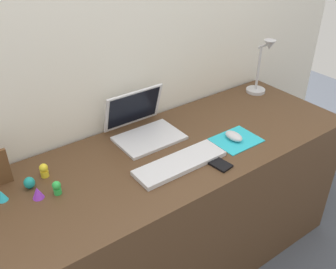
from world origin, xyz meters
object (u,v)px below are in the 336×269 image
at_px(toy_figurine_teal, 29,183).
at_px(toy_figurine_cyan, 2,195).
at_px(desk_lamp, 262,68).
at_px(toy_figurine_yellow, 44,170).
at_px(toy_figurine_green, 57,187).
at_px(toy_figurine_purple, 38,193).
at_px(cell_phone, 217,163).
at_px(laptop, 142,124).
at_px(keyboard, 180,163).
at_px(mouse, 234,136).

xyz_separation_m(toy_figurine_teal, toy_figurine_cyan, (-0.11, -0.01, -0.00)).
xyz_separation_m(desk_lamp, toy_figurine_yellow, (-1.29, -0.03, -0.12)).
bearing_deg(toy_figurine_green, toy_figurine_cyan, 154.59).
height_order(desk_lamp, toy_figurine_purple, desk_lamp).
bearing_deg(toy_figurine_teal, cell_phone, -24.06).
bearing_deg(toy_figurine_purple, laptop, 15.32).
relative_size(toy_figurine_purple, toy_figurine_green, 0.86).
height_order(laptop, toy_figurine_green, laptop).
bearing_deg(toy_figurine_cyan, toy_figurine_teal, 5.68).
distance_m(toy_figurine_cyan, toy_figurine_green, 0.20).
height_order(cell_phone, toy_figurine_purple, toy_figurine_purple).
xyz_separation_m(keyboard, toy_figurine_cyan, (-0.67, 0.22, 0.01)).
height_order(keyboard, desk_lamp, desk_lamp).
relative_size(keyboard, toy_figurine_yellow, 6.91).
xyz_separation_m(toy_figurine_purple, toy_figurine_teal, (-0.01, 0.08, -0.00)).
bearing_deg(keyboard, toy_figurine_green, 165.12).
xyz_separation_m(mouse, toy_figurine_yellow, (-0.81, 0.25, 0.01)).
xyz_separation_m(laptop, toy_figurine_cyan, (-0.68, -0.09, -0.03)).
distance_m(keyboard, toy_figurine_cyan, 0.70).
bearing_deg(cell_phone, laptop, 100.61).
distance_m(laptop, keyboard, 0.31).
relative_size(toy_figurine_teal, toy_figurine_cyan, 1.09).
height_order(keyboard, toy_figurine_teal, toy_figurine_teal).
relative_size(toy_figurine_purple, toy_figurine_yellow, 0.82).
bearing_deg(toy_figurine_green, keyboard, -14.88).
bearing_deg(toy_figurine_teal, keyboard, -21.94).
relative_size(mouse, toy_figurine_teal, 2.00).
bearing_deg(toy_figurine_cyan, desk_lamp, 2.86).
bearing_deg(keyboard, mouse, 1.65).
bearing_deg(toy_figurine_teal, toy_figurine_cyan, -174.32).
bearing_deg(toy_figurine_purple, toy_figurine_cyan, 149.82).
bearing_deg(toy_figurine_teal, mouse, -13.79).
distance_m(keyboard, mouse, 0.32).
bearing_deg(toy_figurine_green, desk_lamp, 7.04).
height_order(keyboard, toy_figurine_green, toy_figurine_green).
distance_m(desk_lamp, toy_figurine_purple, 1.37).
xyz_separation_m(keyboard, toy_figurine_teal, (-0.56, 0.23, 0.01)).
bearing_deg(toy_figurine_teal, laptop, 7.84).
bearing_deg(desk_lamp, keyboard, -160.13).
relative_size(mouse, toy_figurine_yellow, 1.62).
bearing_deg(toy_figurine_yellow, toy_figurine_cyan, -165.40).
height_order(laptop, toy_figurine_teal, laptop).
xyz_separation_m(laptop, keyboard, (-0.01, -0.30, -0.04)).
xyz_separation_m(toy_figurine_cyan, toy_figurine_green, (0.18, -0.09, 0.01)).
xyz_separation_m(keyboard, toy_figurine_green, (-0.49, 0.13, 0.02)).
height_order(laptop, desk_lamp, desk_lamp).
xyz_separation_m(laptop, toy_figurine_green, (-0.50, -0.17, -0.02)).
distance_m(laptop, cell_phone, 0.41).
xyz_separation_m(keyboard, desk_lamp, (0.80, 0.29, 0.14)).
distance_m(desk_lamp, toy_figurine_teal, 1.37).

